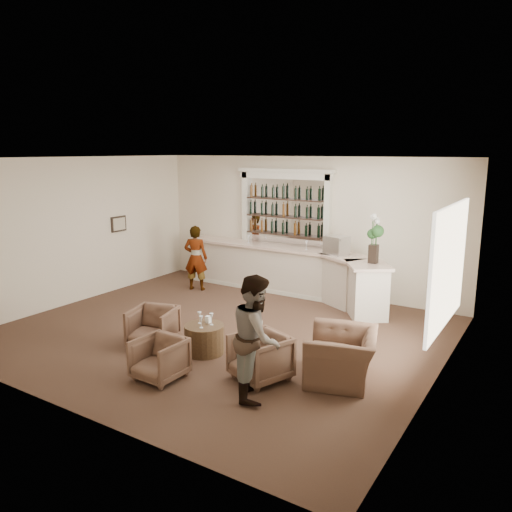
{
  "coord_description": "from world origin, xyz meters",
  "views": [
    {
      "loc": [
        5.41,
        -7.37,
        3.44
      ],
      "look_at": [
        0.24,
        0.9,
        1.37
      ],
      "focal_mm": 35.0,
      "sensor_mm": 36.0,
      "label": 1
    }
  ],
  "objects_px": {
    "flower_vase": "(374,235)",
    "armchair_far": "(342,356)",
    "guest": "(257,337)",
    "armchair_left": "(153,327)",
    "armchair_center": "(159,359)",
    "cocktail_table": "(204,339)",
    "espresso_machine": "(336,245)",
    "armchair_right": "(260,357)",
    "bar_counter": "(288,271)",
    "sommelier": "(196,258)"
  },
  "relations": [
    {
      "from": "armchair_center",
      "to": "espresso_machine",
      "type": "distance_m",
      "value": 5.2
    },
    {
      "from": "flower_vase",
      "to": "armchair_right",
      "type": "bearing_deg",
      "value": -96.0
    },
    {
      "from": "cocktail_table",
      "to": "espresso_machine",
      "type": "relative_size",
      "value": 1.44
    },
    {
      "from": "sommelier",
      "to": "armchair_center",
      "type": "distance_m",
      "value": 5.04
    },
    {
      "from": "cocktail_table",
      "to": "guest",
      "type": "bearing_deg",
      "value": -27.56
    },
    {
      "from": "guest",
      "to": "armchair_far",
      "type": "relative_size",
      "value": 1.52
    },
    {
      "from": "guest",
      "to": "cocktail_table",
      "type": "bearing_deg",
      "value": 34.72
    },
    {
      "from": "bar_counter",
      "to": "espresso_machine",
      "type": "distance_m",
      "value": 1.49
    },
    {
      "from": "espresso_machine",
      "to": "flower_vase",
      "type": "bearing_deg",
      "value": -5.36
    },
    {
      "from": "armchair_center",
      "to": "flower_vase",
      "type": "relative_size",
      "value": 0.69
    },
    {
      "from": "armchair_left",
      "to": "guest",
      "type": "bearing_deg",
      "value": -28.51
    },
    {
      "from": "armchair_left",
      "to": "armchair_far",
      "type": "relative_size",
      "value": 0.66
    },
    {
      "from": "bar_counter",
      "to": "armchair_left",
      "type": "xyz_separation_m",
      "value": [
        -0.47,
        -4.18,
        -0.22
      ]
    },
    {
      "from": "armchair_left",
      "to": "armchair_right",
      "type": "xyz_separation_m",
      "value": [
        2.34,
        -0.14,
        0.01
      ]
    },
    {
      "from": "bar_counter",
      "to": "armchair_left",
      "type": "bearing_deg",
      "value": -96.41
    },
    {
      "from": "guest",
      "to": "armchair_center",
      "type": "distance_m",
      "value": 1.67
    },
    {
      "from": "armchair_center",
      "to": "espresso_machine",
      "type": "relative_size",
      "value": 1.5
    },
    {
      "from": "armchair_left",
      "to": "armchair_right",
      "type": "bearing_deg",
      "value": -18.87
    },
    {
      "from": "armchair_far",
      "to": "bar_counter",
      "type": "bearing_deg",
      "value": -158.19
    },
    {
      "from": "sommelier",
      "to": "espresso_machine",
      "type": "relative_size",
      "value": 3.42
    },
    {
      "from": "guest",
      "to": "armchair_far",
      "type": "height_order",
      "value": "guest"
    },
    {
      "from": "guest",
      "to": "flower_vase",
      "type": "xyz_separation_m",
      "value": [
        0.19,
        4.28,
        0.83
      ]
    },
    {
      "from": "bar_counter",
      "to": "armchair_far",
      "type": "xyz_separation_m",
      "value": [
        2.92,
        -3.66,
        -0.19
      ]
    },
    {
      "from": "armchair_left",
      "to": "armchair_center",
      "type": "distance_m",
      "value": 1.39
    },
    {
      "from": "bar_counter",
      "to": "armchair_center",
      "type": "height_order",
      "value": "bar_counter"
    },
    {
      "from": "flower_vase",
      "to": "guest",
      "type": "bearing_deg",
      "value": -92.49
    },
    {
      "from": "guest",
      "to": "armchair_center",
      "type": "xyz_separation_m",
      "value": [
        -1.54,
        -0.34,
        -0.56
      ]
    },
    {
      "from": "bar_counter",
      "to": "espresso_machine",
      "type": "height_order",
      "value": "espresso_machine"
    },
    {
      "from": "armchair_center",
      "to": "bar_counter",
      "type": "bearing_deg",
      "value": 97.8
    },
    {
      "from": "espresso_machine",
      "to": "flower_vase",
      "type": "height_order",
      "value": "flower_vase"
    },
    {
      "from": "bar_counter",
      "to": "armchair_far",
      "type": "relative_size",
      "value": 4.89
    },
    {
      "from": "guest",
      "to": "armchair_center",
      "type": "bearing_deg",
      "value": 74.92
    },
    {
      "from": "cocktail_table",
      "to": "armchair_right",
      "type": "distance_m",
      "value": 1.41
    },
    {
      "from": "flower_vase",
      "to": "armchair_left",
      "type": "bearing_deg",
      "value": -126.69
    },
    {
      "from": "bar_counter",
      "to": "armchair_center",
      "type": "xyz_separation_m",
      "value": [
        0.55,
        -5.12,
        -0.25
      ]
    },
    {
      "from": "flower_vase",
      "to": "armchair_far",
      "type": "bearing_deg",
      "value": -78.5
    },
    {
      "from": "bar_counter",
      "to": "armchair_center",
      "type": "relative_size",
      "value": 8.0
    },
    {
      "from": "cocktail_table",
      "to": "armchair_far",
      "type": "xyz_separation_m",
      "value": [
        2.4,
        0.29,
        0.13
      ]
    },
    {
      "from": "bar_counter",
      "to": "armchair_left",
      "type": "distance_m",
      "value": 4.21
    },
    {
      "from": "bar_counter",
      "to": "sommelier",
      "type": "bearing_deg",
      "value": -157.4
    },
    {
      "from": "espresso_machine",
      "to": "sommelier",
      "type": "bearing_deg",
      "value": -149.38
    },
    {
      "from": "cocktail_table",
      "to": "guest",
      "type": "xyz_separation_m",
      "value": [
        1.57,
        -0.82,
        0.64
      ]
    },
    {
      "from": "cocktail_table",
      "to": "armchair_far",
      "type": "relative_size",
      "value": 0.59
    },
    {
      "from": "armchair_center",
      "to": "armchair_right",
      "type": "xyz_separation_m",
      "value": [
        1.32,
        0.8,
        0.03
      ]
    },
    {
      "from": "sommelier",
      "to": "armchair_left",
      "type": "xyz_separation_m",
      "value": [
        1.66,
        -3.3,
        -0.46
      ]
    },
    {
      "from": "sommelier",
      "to": "armchair_left",
      "type": "bearing_deg",
      "value": 96.73
    },
    {
      "from": "sommelier",
      "to": "armchair_right",
      "type": "bearing_deg",
      "value": 119.34
    },
    {
      "from": "armchair_right",
      "to": "bar_counter",
      "type": "bearing_deg",
      "value": 134.87
    },
    {
      "from": "cocktail_table",
      "to": "sommelier",
      "type": "distance_m",
      "value": 4.09
    },
    {
      "from": "armchair_far",
      "to": "armchair_center",
      "type": "bearing_deg",
      "value": -75.09
    }
  ]
}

